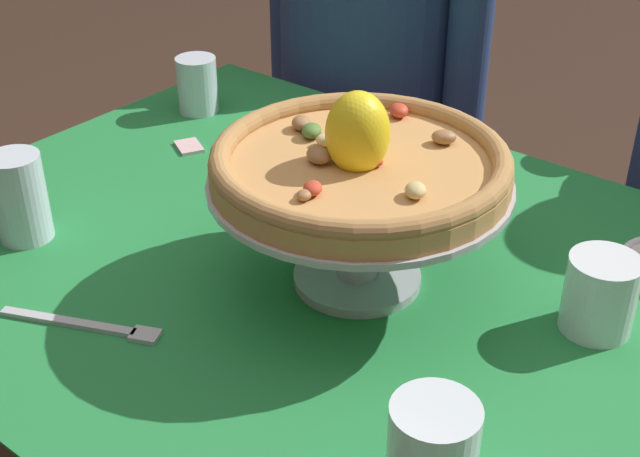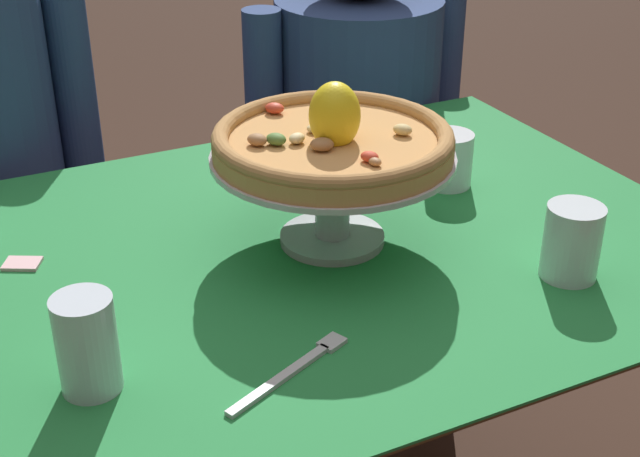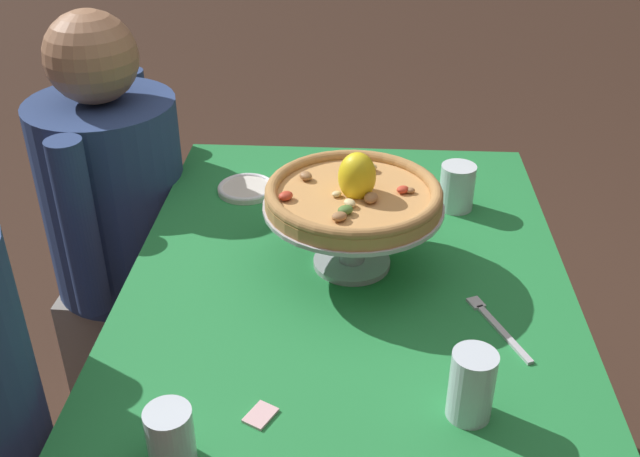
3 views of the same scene
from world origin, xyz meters
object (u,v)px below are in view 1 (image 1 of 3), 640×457
object	(u,v)px
pizza_stand	(359,210)
pizza	(360,161)
water_glass_back_left	(197,88)
dinner_fork	(89,326)
water_glass_side_right	(599,299)
diner_left	(369,116)
water_glass_front_left	(21,202)
sugar_packet	(189,147)

from	to	relation	value
pizza_stand	pizza	xyz separation A→B (m)	(-0.00, -0.00, 0.06)
water_glass_back_left	dinner_fork	size ratio (longest dim) A/B	0.51
dinner_fork	water_glass_side_right	bearing A→B (deg)	38.61
water_glass_back_left	water_glass_side_right	bearing A→B (deg)	-10.94
pizza_stand	diner_left	size ratio (longest dim) A/B	0.28
water_glass_back_left	water_glass_front_left	xyz separation A→B (m)	(0.12, -0.43, 0.01)
water_glass_back_left	dinner_fork	bearing A→B (deg)	-56.39
pizza_stand	sugar_packet	bearing A→B (deg)	163.00
water_glass_side_right	diner_left	distance (m)	0.92
pizza_stand	diner_left	bearing A→B (deg)	124.34
diner_left	water_glass_side_right	bearing A→B (deg)	-38.44
diner_left	sugar_packet	bearing A→B (deg)	-87.35
water_glass_side_right	water_glass_back_left	bearing A→B (deg)	169.06
pizza	water_glass_side_right	bearing A→B (deg)	19.45
water_glass_front_left	sugar_packet	bearing A→B (deg)	94.46
water_glass_front_left	sugar_packet	world-z (taller)	water_glass_front_left
water_glass_front_left	water_glass_side_right	xyz separation A→B (m)	(0.66, 0.28, -0.01)
pizza_stand	diner_left	world-z (taller)	diner_left
pizza_stand	water_glass_front_left	bearing A→B (deg)	-154.87
water_glass_front_left	dinner_fork	distance (m)	0.24
water_glass_back_left	diner_left	xyz separation A→B (m)	(0.07, 0.41, -0.18)
dinner_fork	diner_left	bearing A→B (deg)	106.26
water_glass_front_left	water_glass_side_right	bearing A→B (deg)	22.92
pizza_stand	dinner_fork	size ratio (longest dim) A/B	1.90
pizza_stand	water_glass_side_right	bearing A→B (deg)	19.42
pizza	diner_left	size ratio (longest dim) A/B	0.27
water_glass_side_right	sugar_packet	size ratio (longest dim) A/B	1.80
sugar_packet	diner_left	bearing A→B (deg)	92.65
pizza	water_glass_front_left	xyz separation A→B (m)	(-0.40, -0.19, -0.11)
pizza_stand	water_glass_front_left	xyz separation A→B (m)	(-0.40, -0.19, -0.05)
water_glass_front_left	diner_left	world-z (taller)	diner_left
pizza_stand	water_glass_side_right	distance (m)	0.28
pizza	water_glass_front_left	size ratio (longest dim) A/B	2.87
pizza	water_glass_back_left	size ratio (longest dim) A/B	3.59
pizza_stand	water_glass_back_left	bearing A→B (deg)	154.79
water_glass_side_right	dinner_fork	size ratio (longest dim) A/B	0.49
pizza_stand	water_glass_front_left	distance (m)	0.44
water_glass_back_left	dinner_fork	distance (m)	0.60
pizza	water_glass_front_left	world-z (taller)	pizza
pizza	dinner_fork	world-z (taller)	pizza
pizza_stand	water_glass_back_left	xyz separation A→B (m)	(-0.51, 0.24, -0.06)
water_glass_back_left	diner_left	size ratio (longest dim) A/B	0.08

